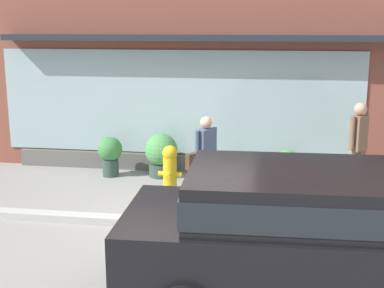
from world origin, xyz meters
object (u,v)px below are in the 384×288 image
Objects in this scene: fire_hydrant at (170,172)px; pedestrian_with_handbag at (205,154)px; parked_car_black at (305,231)px; pedestrian_passerby at (358,142)px; potted_plant_near_hydrant at (110,153)px; potted_plant_doorstep at (287,166)px; potted_plant_window_right at (161,154)px; potted_plant_trailing_edge at (229,166)px.

fire_hydrant is 0.80m from pedestrian_with_handbag.
fire_hydrant is at bearing 120.39° from parked_car_black.
pedestrian_passerby is 4.87m from potted_plant_near_hydrant.
potted_plant_doorstep is 0.79× the size of potted_plant_near_hydrant.
pedestrian_with_handbag is 2.20m from potted_plant_doorstep.
pedestrian_with_handbag is at bearing -54.40° from potted_plant_window_right.
fire_hydrant reaches higher than potted_plant_doorstep.
parked_car_black is at bearing -74.98° from potted_plant_trailing_edge.
potted_plant_window_right is 1.08× the size of potted_plant_near_hydrant.
parked_car_black reaches higher than potted_plant_window_right.
potted_plant_near_hydrant is (-2.15, 1.40, -0.41)m from pedestrian_with_handbag.
pedestrian_passerby is 2.50m from potted_plant_trailing_edge.
parked_car_black is 6.40× the size of potted_plant_doorstep.
potted_plant_doorstep is at bearing 105.38° from pedestrian_passerby.
potted_plant_near_hydrant is (-3.68, 4.63, -0.41)m from parked_car_black.
pedestrian_with_handbag reaches higher than potted_plant_trailing_edge.
parked_car_black is (1.53, -3.23, -0.00)m from pedestrian_with_handbag.
potted_plant_trailing_edge is at bearing -8.70° from potted_plant_window_right.
parked_car_black is at bearing -57.59° from fire_hydrant.
pedestrian_passerby is at bearing -5.98° from potted_plant_near_hydrant.
pedestrian_with_handbag is at bearing -132.77° from potted_plant_doorstep.
potted_plant_trailing_edge is (0.96, 1.11, -0.15)m from fire_hydrant.
potted_plant_near_hydrant is at bearing 178.33° from potted_plant_trailing_edge.
potted_plant_trailing_edge is at bearing -1.67° from potted_plant_near_hydrant.
pedestrian_with_handbag is 0.37× the size of parked_car_black.
potted_plant_trailing_edge is at bearing 49.12° from fire_hydrant.
fire_hydrant is 1.40m from potted_plant_window_right.
potted_plant_trailing_edge is (-1.14, -0.24, 0.01)m from potted_plant_doorstep.
pedestrian_passerby is 2.09× the size of potted_plant_near_hydrant.
potted_plant_window_right is 1.43m from potted_plant_trailing_edge.
parked_car_black reaches higher than potted_plant_trailing_edge.
pedestrian_passerby is (2.67, 0.89, 0.11)m from pedestrian_with_handbag.
parked_car_black is (-1.14, -4.12, -0.12)m from pedestrian_passerby.
potted_plant_trailing_edge is at bearing -168.28° from potted_plant_doorstep.
pedestrian_with_handbag is 1.73× the size of potted_plant_window_right.
pedestrian_passerby is 1.55m from potted_plant_doorstep.
potted_plant_trailing_edge is (-2.37, 0.43, -0.67)m from pedestrian_passerby.
fire_hydrant is 1.09× the size of potted_plant_window_right.
parked_car_black is 4.82m from potted_plant_doorstep.
potted_plant_near_hydrant is 2.46m from potted_plant_trailing_edge.
pedestrian_passerby is (3.33, 0.68, 0.52)m from fire_hydrant.
potted_plant_doorstep is (-0.08, 4.79, -0.56)m from parked_car_black.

